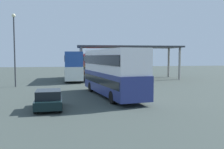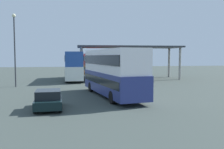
{
  "view_description": "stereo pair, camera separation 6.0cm",
  "coord_description": "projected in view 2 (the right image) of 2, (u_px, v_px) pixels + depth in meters",
  "views": [
    {
      "loc": [
        -5.19,
        -19.36,
        3.63
      ],
      "look_at": [
        -0.94,
        2.62,
        2.0
      ],
      "focal_mm": 39.64,
      "sensor_mm": 36.0,
      "label": 1
    },
    {
      "loc": [
        -5.13,
        -19.37,
        3.63
      ],
      "look_at": [
        -0.94,
        2.62,
        2.0
      ],
      "focal_mm": 39.64,
      "sensor_mm": 36.0,
      "label": 2
    }
  ],
  "objects": [
    {
      "name": "depot_canopy",
      "position": [
        129.0,
        49.0,
        40.16
      ],
      "size": [
        16.94,
        6.69,
        5.31
      ],
      "rotation": [
        0.0,
        0.0,
        -0.05
      ],
      "color": "#33353A",
      "rests_on": "ground_plane"
    },
    {
      "name": "lamppost_tall",
      "position": [
        15.0,
        42.0,
        29.31
      ],
      "size": [
        0.44,
        0.44,
        8.67
      ],
      "color": "#33353A",
      "rests_on": "ground_plane"
    },
    {
      "name": "parked_hatchback",
      "position": [
        48.0,
        100.0,
        16.97
      ],
      "size": [
        1.89,
        3.67,
        1.35
      ],
      "rotation": [
        0.0,
        0.0,
        1.6
      ],
      "color": "black",
      "rests_on": "ground_plane"
    },
    {
      "name": "double_decker_near_canopy",
      "position": [
        73.0,
        65.0,
        38.18
      ],
      "size": [
        2.67,
        11.43,
        4.3
      ],
      "rotation": [
        0.0,
        0.0,
        1.56
      ],
      "color": "silver",
      "rests_on": "ground_plane"
    },
    {
      "name": "double_decker_mid_row",
      "position": [
        98.0,
        65.0,
        40.48
      ],
      "size": [
        4.24,
        11.71,
        4.13
      ],
      "rotation": [
        0.0,
        0.0,
        1.73
      ],
      "color": "orange",
      "rests_on": "ground_plane"
    },
    {
      "name": "ground_plane",
      "position": [
        129.0,
        101.0,
        20.2
      ],
      "size": [
        140.0,
        140.0,
        0.0
      ],
      "primitive_type": "plane",
      "color": "#3A4440"
    },
    {
      "name": "double_decker_main",
      "position": [
        112.0,
        71.0,
        22.43
      ],
      "size": [
        4.07,
        11.23,
        4.25
      ],
      "rotation": [
        0.0,
        0.0,
        1.71
      ],
      "color": "navy",
      "rests_on": "ground_plane"
    }
  ]
}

